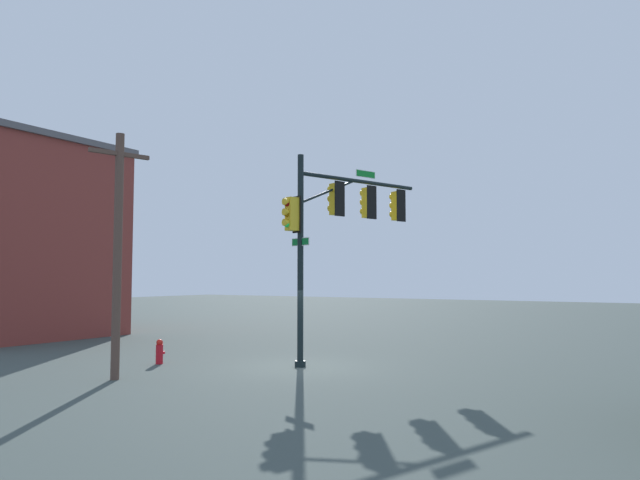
{
  "coord_description": "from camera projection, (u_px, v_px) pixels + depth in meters",
  "views": [
    {
      "loc": [
        -15.84,
        -10.72,
        2.9
      ],
      "look_at": [
        1.3,
        0.06,
        4.23
      ],
      "focal_mm": 32.5,
      "sensor_mm": 36.0,
      "label": 1
    }
  ],
  "objects": [
    {
      "name": "utility_pole",
      "position": [
        118.0,
        249.0,
        16.77
      ],
      "size": [
        1.77,
        0.6,
        7.14
      ],
      "color": "brown",
      "rests_on": "ground_plane"
    },
    {
      "name": "fire_hydrant",
      "position": [
        160.0,
        352.0,
        19.57
      ],
      "size": [
        0.33,
        0.24,
        0.83
      ],
      "color": "red",
      "rests_on": "ground_plane"
    },
    {
      "name": "signal_pole_assembly",
      "position": [
        339.0,
        218.0,
        20.28
      ],
      "size": [
        5.77,
        2.3,
        7.02
      ],
      "color": "black",
      "rests_on": "ground_plane"
    },
    {
      "name": "ground_plane",
      "position": [
        300.0,
        367.0,
        18.89
      ],
      "size": [
        120.0,
        120.0,
        0.0
      ],
      "primitive_type": "plane",
      "color": "#3C4844"
    },
    {
      "name": "brick_building",
      "position": [
        12.0,
        239.0,
        28.55
      ],
      "size": [
        8.77,
        7.89,
        9.62
      ],
      "color": "brown",
      "rests_on": "ground_plane"
    }
  ]
}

